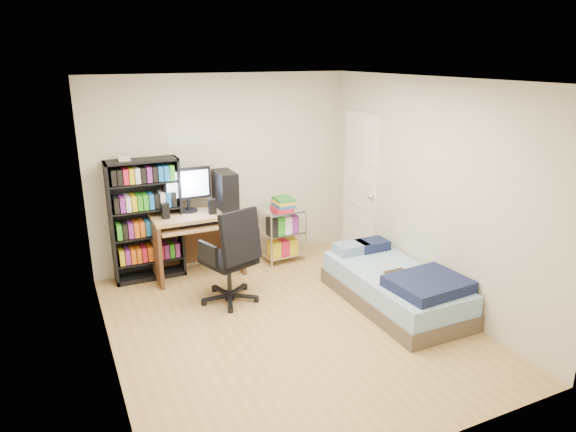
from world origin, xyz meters
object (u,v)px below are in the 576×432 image
office_chair (232,272)px  bed (396,287)px  computer_desk (203,217)px  media_shelf (146,219)px

office_chair → bed: 1.86m
computer_desk → bed: bearing=-48.0°
office_chair → bed: (1.64, -0.87, -0.13)m
bed → computer_desk: bearing=132.0°
office_chair → bed: office_chair is taller
computer_desk → media_shelf: bearing=172.4°
media_shelf → bed: bearing=-39.5°
computer_desk → office_chair: bearing=-88.4°
media_shelf → bed: (2.36, -1.94, -0.56)m
media_shelf → computer_desk: media_shelf is taller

